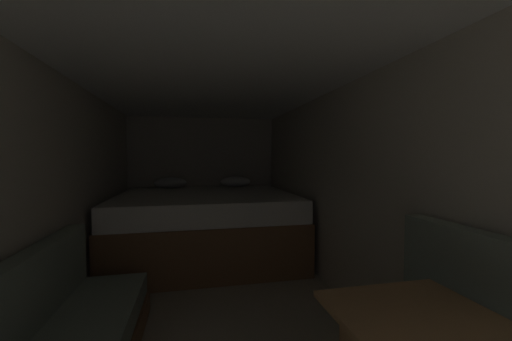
{
  "coord_description": "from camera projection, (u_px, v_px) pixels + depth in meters",
  "views": [
    {
      "loc": [
        -0.18,
        -0.34,
        1.31
      ],
      "look_at": [
        0.45,
        2.6,
        1.18
      ],
      "focal_mm": 20.93,
      "sensor_mm": 36.0,
      "label": 1
    }
  ],
  "objects": [
    {
      "name": "ceiling_slab",
      "position": [
        215.0,
        69.0,
        2.29
      ],
      "size": [
        2.45,
        5.32,
        0.05
      ],
      "primitive_type": "cube",
      "color": "white",
      "rests_on": "wall_left"
    },
    {
      "name": "wall_back",
      "position": [
        203.0,
        177.0,
        4.96
      ],
      "size": [
        2.45,
        0.05,
        1.97
      ],
      "primitive_type": "cube",
      "color": "beige",
      "rests_on": "ground"
    },
    {
      "name": "wall_right",
      "position": [
        354.0,
        195.0,
        2.59
      ],
      "size": [
        0.05,
        5.32,
        1.97
      ],
      "primitive_type": "cube",
      "color": "beige",
      "rests_on": "ground"
    },
    {
      "name": "ground_plane",
      "position": [
        216.0,
        322.0,
        2.38
      ],
      "size": [
        7.32,
        7.32,
        0.0
      ],
      "primitive_type": "plane",
      "color": "#A39984"
    },
    {
      "name": "bed",
      "position": [
        206.0,
        224.0,
        3.95
      ],
      "size": [
        2.23,
        1.97,
        1.01
      ],
      "color": "brown",
      "rests_on": "ground"
    },
    {
      "name": "wall_left",
      "position": [
        43.0,
        204.0,
        2.08
      ],
      "size": [
        0.05,
        5.32,
        1.97
      ],
      "primitive_type": "cube",
      "color": "beige",
      "rests_on": "ground"
    }
  ]
}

